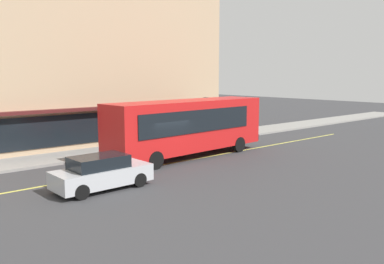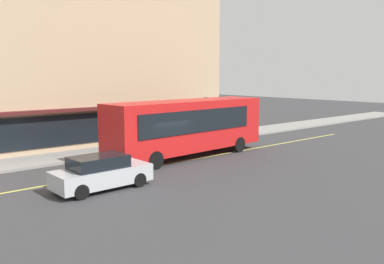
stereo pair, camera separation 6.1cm
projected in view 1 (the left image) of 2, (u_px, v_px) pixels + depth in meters
ground at (165, 164)px, 22.62m from camera, size 120.00×120.00×0.00m
sidewalk at (118, 150)px, 26.59m from camera, size 80.00×3.19×0.15m
lane_centre_stripe at (165, 164)px, 22.62m from camera, size 36.00×0.16×0.01m
storefront_building at (66, 64)px, 29.66m from camera, size 23.39×9.16×11.68m
bus at (188, 125)px, 24.39m from camera, size 11.26×3.19×3.50m
traffic_light at (207, 108)px, 30.14m from camera, size 0.30×0.52×3.20m
car_silver at (101, 173)px, 17.61m from camera, size 4.35×1.95×1.52m
pedestrian_by_curb at (215, 121)px, 33.11m from camera, size 0.34×0.34×1.83m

